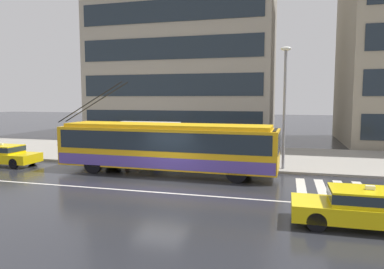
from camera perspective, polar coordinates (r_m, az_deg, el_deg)
name	(u,v)px	position (r m, az deg, el deg)	size (l,w,h in m)	color
ground_plane	(160,186)	(17.33, -5.13, -8.17)	(160.00, 160.00, 0.00)	#24252A
sidewalk_slab	(204,155)	(26.10, 1.97, -3.26)	(80.00, 10.00, 0.14)	gray
crosswalk_stripe_edge_near	(301,189)	(17.46, 17.14, -8.29)	(0.44, 4.40, 0.01)	beige
crosswalk_stripe_inner_a	(322,190)	(17.52, 20.11, -8.34)	(0.44, 4.40, 0.01)	beige
crosswalk_stripe_center	(343,191)	(17.62, 23.06, -8.37)	(0.44, 4.40, 0.01)	beige
crosswalk_stripe_inner_b	(365,193)	(17.77, 25.97, -8.37)	(0.44, 4.40, 0.01)	beige
lane_centre_line	(151,192)	(16.25, -6.61, -9.12)	(72.00, 0.14, 0.01)	silver
trolleybus	(166,146)	(19.78, -4.16, -1.88)	(12.84, 2.83, 5.14)	#EEAD17
taxi_queued_behind_bus	(3,154)	(25.34, -28.08, -2.77)	(4.53, 1.85, 1.39)	yellow
taxi_oncoming_far	(365,206)	(12.98, 26.06, -10.32)	(4.48, 1.76, 1.39)	yellow
bus_shelter	(149,131)	(24.38, -6.99, 0.55)	(4.26, 1.61, 2.45)	gray
pedestrian_at_shelter	(152,144)	(23.74, -6.37, -1.55)	(0.51, 0.51, 1.71)	black
pedestrian_approaching_curb	(137,138)	(23.35, -8.89, -0.53)	(0.99, 0.99, 1.93)	brown
pedestrian_walking_past	(156,147)	(22.51, -5.77, -2.02)	(0.51, 0.51, 1.67)	navy
pedestrian_waiting_by_pole	(128,136)	(24.03, -10.26, -0.24)	(1.03, 1.03, 1.99)	black
street_lamp	(285,98)	(20.88, 14.65, 5.73)	(0.60, 0.32, 6.93)	gray
office_tower_corner_left	(187,55)	(41.34, -0.86, 12.62)	(19.64, 13.01, 18.17)	#9C9485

